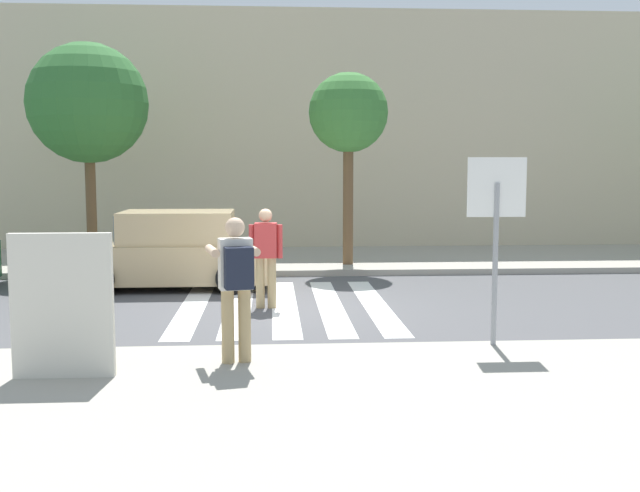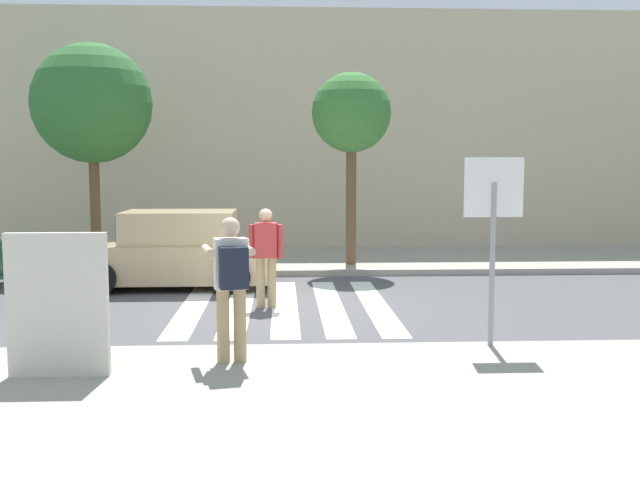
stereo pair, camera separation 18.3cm
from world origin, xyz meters
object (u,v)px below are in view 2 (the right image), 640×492
photographer_with_backpack (231,277)px  street_tree_west (92,104)px  stop_sign (493,209)px  street_tree_center (351,115)px  advertising_board (58,305)px  parked_car_tan (175,252)px  pedestrian_crossing (266,252)px

photographer_with_backpack → street_tree_west: 10.22m
stop_sign → street_tree_center: bearing=97.7°
stop_sign → street_tree_west: street_tree_west is taller
photographer_with_backpack → street_tree_center: street_tree_center is taller
advertising_board → street_tree_west: bearing=101.3°
stop_sign → photographer_with_backpack: 3.45m
parked_car_tan → street_tree_center: (3.77, 2.31, 2.89)m
street_tree_center → photographer_with_backpack: bearing=-104.3°
stop_sign → street_tree_center: (-1.08, 7.99, 1.71)m
stop_sign → advertising_board: bearing=-167.3°
stop_sign → advertising_board: size_ratio=1.52×
pedestrian_crossing → street_tree_center: street_tree_center is taller
street_tree_west → street_tree_center: (6.00, -0.41, -0.25)m
pedestrian_crossing → street_tree_west: bearing=129.5°
photographer_with_backpack → pedestrian_crossing: 4.13m
photographer_with_backpack → pedestrian_crossing: (0.32, 4.11, -0.19)m
photographer_with_backpack → parked_car_tan: 6.58m
stop_sign → street_tree_west: bearing=130.1°
pedestrian_crossing → street_tree_center: (1.89, 4.58, 2.64)m
stop_sign → street_tree_center: street_tree_center is taller
pedestrian_crossing → parked_car_tan: size_ratio=0.42×
parked_car_tan → advertising_board: (-0.31, -6.85, 0.21)m
parked_car_tan → street_tree_center: 5.28m
stop_sign → pedestrian_crossing: stop_sign is taller
pedestrian_crossing → parked_car_tan: pedestrian_crossing is taller
stop_sign → street_tree_center: size_ratio=0.55×
parked_car_tan → photographer_with_backpack: bearing=-76.3°
pedestrian_crossing → parked_car_tan: (-1.88, 2.27, -0.25)m
pedestrian_crossing → street_tree_center: 5.61m
photographer_with_backpack → advertising_board: bearing=-165.8°
photographer_with_backpack → pedestrian_crossing: bearing=85.5°
photographer_with_backpack → street_tree_west: street_tree_west is taller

